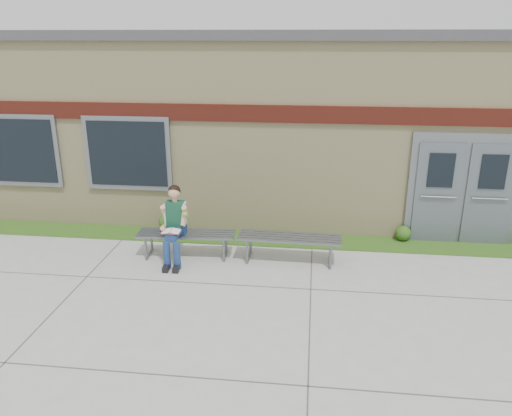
# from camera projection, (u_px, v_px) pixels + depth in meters

# --- Properties ---
(ground) EXTENTS (80.00, 80.00, 0.00)m
(ground) POSITION_uv_depth(u_px,v_px,m) (249.00, 301.00, 8.14)
(ground) COLOR #9E9E99
(ground) RESTS_ON ground
(grass_strip) EXTENTS (16.00, 0.80, 0.02)m
(grass_strip) POSITION_uv_depth(u_px,v_px,m) (265.00, 239.00, 10.57)
(grass_strip) COLOR #274312
(grass_strip) RESTS_ON ground
(school_building) EXTENTS (16.20, 6.22, 4.20)m
(school_building) POSITION_uv_depth(u_px,v_px,m) (278.00, 116.00, 13.07)
(school_building) COLOR beige
(school_building) RESTS_ON ground
(bench_left) EXTENTS (1.90, 0.64, 0.49)m
(bench_left) POSITION_uv_depth(u_px,v_px,m) (186.00, 238.00, 9.67)
(bench_left) COLOR slate
(bench_left) RESTS_ON ground
(bench_right) EXTENTS (1.97, 0.60, 0.51)m
(bench_right) POSITION_uv_depth(u_px,v_px,m) (289.00, 242.00, 9.44)
(bench_right) COLOR slate
(bench_right) RESTS_ON ground
(girl) EXTENTS (0.54, 0.88, 1.46)m
(girl) POSITION_uv_depth(u_px,v_px,m) (174.00, 223.00, 9.35)
(girl) COLOR navy
(girl) RESTS_ON ground
(shrub_mid) EXTENTS (0.38, 0.38, 0.38)m
(shrub_mid) POSITION_uv_depth(u_px,v_px,m) (167.00, 222.00, 10.98)
(shrub_mid) COLOR #274312
(shrub_mid) RESTS_ON grass_strip
(shrub_east) EXTENTS (0.32, 0.32, 0.32)m
(shrub_east) POSITION_uv_depth(u_px,v_px,m) (403.00, 233.00, 10.43)
(shrub_east) COLOR #274312
(shrub_east) RESTS_ON grass_strip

